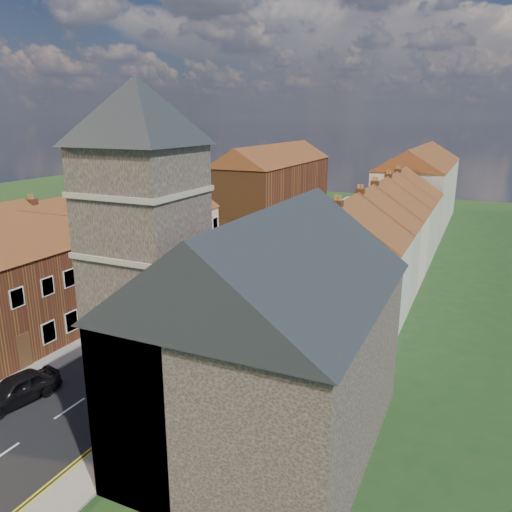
{
  "coord_description": "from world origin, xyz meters",
  "views": [
    {
      "loc": [
        17.49,
        -13.84,
        13.87
      ],
      "look_at": [
        1.8,
        20.05,
        3.5
      ],
      "focal_mm": 35.0,
      "sensor_mm": 36.0,
      "label": 1
    }
  ],
  "objects_px": {
    "lamppost": "(194,248)",
    "pedestrian_left": "(114,309)",
    "church": "(252,320)",
    "car_near": "(17,389)",
    "car_far": "(275,245)",
    "car_distant": "(328,216)",
    "car_mid": "(236,261)"
  },
  "relations": [
    {
      "from": "lamppost",
      "to": "pedestrian_left",
      "type": "distance_m",
      "value": 9.01
    },
    {
      "from": "church",
      "to": "car_far",
      "type": "bearing_deg",
      "value": 111.04
    },
    {
      "from": "church",
      "to": "car_far",
      "type": "height_order",
      "value": "church"
    },
    {
      "from": "church",
      "to": "car_distant",
      "type": "height_order",
      "value": "church"
    },
    {
      "from": "lamppost",
      "to": "pedestrian_left",
      "type": "relative_size",
      "value": 3.25
    },
    {
      "from": "lamppost",
      "to": "car_far",
      "type": "bearing_deg",
      "value": 85.26
    },
    {
      "from": "car_far",
      "to": "pedestrian_left",
      "type": "distance_m",
      "value": 23.14
    },
    {
      "from": "church",
      "to": "car_far",
      "type": "xyz_separation_m",
      "value": [
        -11.97,
        31.12,
        -5.29
      ]
    },
    {
      "from": "lamppost",
      "to": "car_far",
      "type": "distance_m",
      "value": 14.8
    },
    {
      "from": "car_distant",
      "to": "pedestrian_left",
      "type": "height_order",
      "value": "pedestrian_left"
    },
    {
      "from": "car_near",
      "to": "car_far",
      "type": "bearing_deg",
      "value": 100.99
    },
    {
      "from": "car_mid",
      "to": "car_distant",
      "type": "bearing_deg",
      "value": 76.65
    },
    {
      "from": "car_mid",
      "to": "car_near",
      "type": "bearing_deg",
      "value": -100.46
    },
    {
      "from": "car_near",
      "to": "car_mid",
      "type": "bearing_deg",
      "value": 102.22
    },
    {
      "from": "car_near",
      "to": "church",
      "type": "bearing_deg",
      "value": 20.51
    },
    {
      "from": "car_near",
      "to": "car_far",
      "type": "xyz_separation_m",
      "value": [
        0.19,
        33.09,
        -0.15
      ]
    },
    {
      "from": "church",
      "to": "pedestrian_left",
      "type": "bearing_deg",
      "value": 150.69
    },
    {
      "from": "car_near",
      "to": "pedestrian_left",
      "type": "relative_size",
      "value": 2.32
    },
    {
      "from": "lamppost",
      "to": "church",
      "type": "bearing_deg",
      "value": -51.7
    },
    {
      "from": "car_mid",
      "to": "car_far",
      "type": "bearing_deg",
      "value": 74.47
    },
    {
      "from": "car_near",
      "to": "pedestrian_left",
      "type": "xyz_separation_m",
      "value": [
        -2.29,
        10.09,
        0.31
      ]
    },
    {
      "from": "car_mid",
      "to": "pedestrian_left",
      "type": "bearing_deg",
      "value": -108.6
    },
    {
      "from": "car_near",
      "to": "car_distant",
      "type": "distance_m",
      "value": 51.79
    },
    {
      "from": "church",
      "to": "lamppost",
      "type": "xyz_separation_m",
      "value": [
        -13.17,
        16.68,
        -2.34
      ]
    },
    {
      "from": "car_far",
      "to": "car_distant",
      "type": "bearing_deg",
      "value": 78.47
    },
    {
      "from": "lamppost",
      "to": "car_far",
      "type": "height_order",
      "value": "lamppost"
    },
    {
      "from": "church",
      "to": "car_near",
      "type": "distance_m",
      "value": 13.35
    },
    {
      "from": "car_mid",
      "to": "car_far",
      "type": "height_order",
      "value": "car_mid"
    },
    {
      "from": "car_near",
      "to": "car_mid",
      "type": "height_order",
      "value": "car_mid"
    },
    {
      "from": "car_far",
      "to": "pedestrian_left",
      "type": "bearing_deg",
      "value": -106.66
    },
    {
      "from": "church",
      "to": "car_mid",
      "type": "bearing_deg",
      "value": 118.55
    },
    {
      "from": "pedestrian_left",
      "to": "lamppost",
      "type": "bearing_deg",
      "value": 61.59
    }
  ]
}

